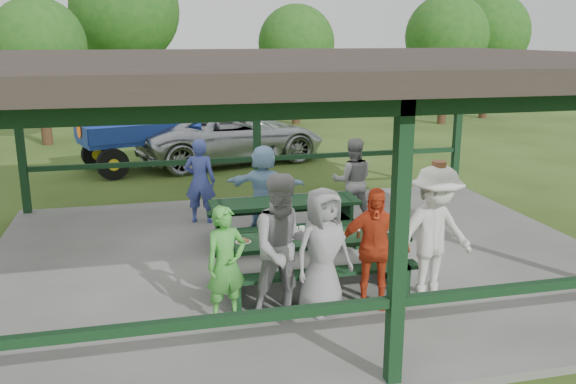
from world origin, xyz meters
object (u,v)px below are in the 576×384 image
object	(u,v)px
contestant_white_fedora	(435,235)
contestant_red	(373,248)
contestant_green	(226,264)
contestant_grey_left	(285,248)
picnic_table_far	(285,216)
pickup_truck	(232,136)
picnic_table_near	(313,255)
spectator_lblue	(264,187)
farm_trailer	(139,144)
spectator_blue	(200,181)
spectator_grey	(352,181)
contestant_grey_mid	(323,251)

from	to	relation	value
contestant_white_fedora	contestant_red	bearing A→B (deg)	163.39
contestant_green	contestant_grey_left	size ratio (longest dim) A/B	0.79
picnic_table_far	contestant_white_fedora	xyz separation A→B (m)	(1.39, -2.86, 0.48)
contestant_white_fedora	pickup_truck	world-z (taller)	contestant_white_fedora
contestant_green	pickup_truck	size ratio (longest dim) A/B	0.27
picnic_table_near	spectator_lblue	world-z (taller)	spectator_lblue
picnic_table_far	farm_trailer	distance (m)	7.53
contestant_green	spectator_lblue	world-z (taller)	spectator_lblue
contestant_red	spectator_blue	bearing A→B (deg)	129.30
contestant_green	spectator_grey	xyz separation A→B (m)	(2.93, 3.60, 0.07)
pickup_truck	spectator_grey	bearing A→B (deg)	176.71
contestant_red	pickup_truck	xyz separation A→B (m)	(-0.34, 10.49, -0.15)
contestant_grey_left	spectator_blue	distance (m)	4.48
contestant_red	spectator_lblue	xyz separation A→B (m)	(-0.74, 3.64, -0.02)
contestant_grey_left	spectator_blue	size ratio (longest dim) A/B	1.16
contestant_white_fedora	spectator_blue	world-z (taller)	contestant_white_fedora
picnic_table_near	picnic_table_far	xyz separation A→B (m)	(0.06, 2.00, -0.00)
picnic_table_near	farm_trailer	distance (m)	9.43
contestant_green	spectator_grey	distance (m)	4.65
contestant_white_fedora	spectator_grey	bearing A→B (deg)	74.46
spectator_lblue	contestant_grey_mid	bearing A→B (deg)	113.39
farm_trailer	spectator_blue	bearing A→B (deg)	-96.41
contestant_red	pickup_truck	size ratio (longest dim) A/B	0.30
picnic_table_far	spectator_lblue	bearing A→B (deg)	103.73
picnic_table_far	spectator_blue	world-z (taller)	spectator_blue
contestant_green	contestant_grey_left	xyz separation A→B (m)	(0.73, -0.13, 0.20)
contestant_grey_mid	contestant_red	bearing A→B (deg)	-16.03
contestant_green	contestant_white_fedora	bearing A→B (deg)	-20.24
contestant_grey_left	pickup_truck	size ratio (longest dim) A/B	0.34
contestant_grey_left	spectator_lblue	world-z (taller)	contestant_grey_left
picnic_table_near	spectator_lblue	bearing A→B (deg)	92.92
spectator_blue	pickup_truck	size ratio (longest dim) A/B	0.30
picnic_table_far	contestant_grey_left	world-z (taller)	contestant_grey_left
picnic_table_far	contestant_red	bearing A→B (deg)	-79.12
picnic_table_far	contestant_grey_left	bearing A→B (deg)	-103.14
farm_trailer	pickup_truck	bearing A→B (deg)	-5.90
contestant_grey_left	pickup_truck	world-z (taller)	contestant_grey_left
contestant_grey_mid	pickup_truck	size ratio (longest dim) A/B	0.30
contestant_red	spectator_lblue	bearing A→B (deg)	117.68
contestant_grey_mid	spectator_lblue	world-z (taller)	contestant_grey_mid
contestant_grey_mid	contestant_white_fedora	xyz separation A→B (m)	(1.54, -0.03, 0.11)
spectator_grey	contestant_green	bearing A→B (deg)	63.21
contestant_white_fedora	farm_trailer	world-z (taller)	contestant_white_fedora
contestant_white_fedora	spectator_blue	xyz separation A→B (m)	(-2.70, 4.38, -0.13)
spectator_lblue	contestant_grey_left	bearing A→B (deg)	105.44
spectator_blue	contestant_red	bearing A→B (deg)	129.78
picnic_table_far	contestant_green	distance (m)	3.13
contestant_white_fedora	spectator_blue	distance (m)	5.14
contestant_red	contestant_green	bearing A→B (deg)	-164.70
picnic_table_near	contestant_grey_mid	bearing A→B (deg)	-96.97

